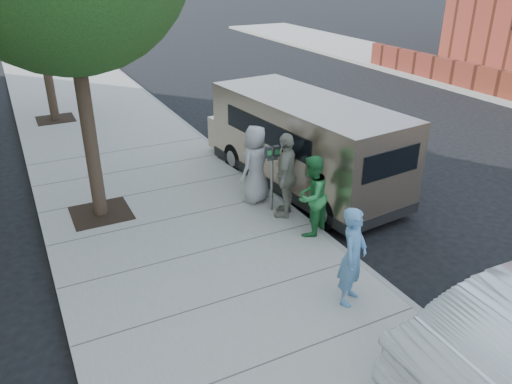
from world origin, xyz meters
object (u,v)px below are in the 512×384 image
parking_meter (272,165)px  person_striped_polo (286,175)px  person_officer (353,256)px  person_green_shirt (311,196)px  person_gray_shirt (256,164)px  van (302,141)px

parking_meter → person_striped_polo: (0.16, -0.31, -0.15)m
person_officer → person_striped_polo: person_striped_polo is taller
person_green_shirt → person_striped_polo: size_ratio=0.89×
person_gray_shirt → person_green_shirt: bearing=70.3°
parking_meter → van: bearing=43.6°
person_green_shirt → person_striped_polo: 0.91m
person_green_shirt → parking_meter: bearing=-108.9°
person_officer → person_green_shirt: (0.59, 2.09, -0.01)m
person_officer → person_green_shirt: bearing=39.6°
parking_meter → person_officer: size_ratio=0.89×
parking_meter → van: size_ratio=0.24×
parking_meter → person_green_shirt: size_ratio=0.90×
parking_meter → van: 1.76m
van → person_striped_polo: van is taller
person_officer → person_gray_shirt: bearing=50.9°
parking_meter → person_green_shirt: person_green_shirt is taller
parking_meter → person_green_shirt: bearing=-74.9°
van → person_striped_polo: bearing=-137.5°
van → person_green_shirt: 2.59m
person_gray_shirt → person_officer: bearing=56.7°
parking_meter → person_striped_polo: 0.38m
parking_meter → person_officer: 3.32m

